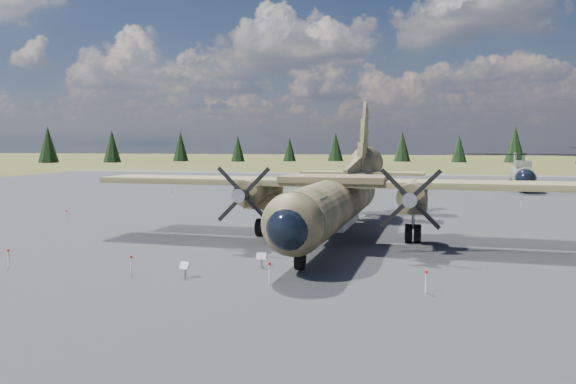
# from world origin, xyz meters

# --- Properties ---
(ground) EXTENTS (500.00, 500.00, 0.00)m
(ground) POSITION_xyz_m (0.00, 0.00, 0.00)
(ground) COLOR brown
(ground) RESTS_ON ground
(apron) EXTENTS (120.00, 120.00, 0.04)m
(apron) POSITION_xyz_m (0.00, 10.00, 0.00)
(apron) COLOR #5D5E62
(apron) RESTS_ON ground
(transport_plane) EXTENTS (28.15, 25.60, 9.29)m
(transport_plane) POSITION_xyz_m (3.02, -2.14, 2.67)
(transport_plane) COLOR #2F381E
(transport_plane) RESTS_ON ground
(helicopter_near) EXTENTS (18.52, 21.06, 4.43)m
(helicopter_near) POSITION_xyz_m (19.10, 34.83, 3.14)
(helicopter_near) COLOR slate
(helicopter_near) RESTS_ON ground
(info_placard_left) EXTENTS (0.47, 0.32, 0.69)m
(info_placard_left) POSITION_xyz_m (-1.64, -13.41, 0.46)
(info_placard_left) COLOR gray
(info_placard_left) RESTS_ON ground
(info_placard_right) EXTENTS (0.45, 0.23, 0.68)m
(info_placard_right) POSITION_xyz_m (0.88, -10.77, 0.45)
(info_placard_right) COLOR gray
(info_placard_right) RESTS_ON ground
(barrier_fence) EXTENTS (33.12, 29.62, 0.85)m
(barrier_fence) POSITION_xyz_m (-0.46, -0.08, 0.51)
(barrier_fence) COLOR silver
(barrier_fence) RESTS_ON ground
(treeline) EXTENTS (309.84, 303.14, 10.91)m
(treeline) POSITION_xyz_m (1.15, -2.72, 4.78)
(treeline) COLOR black
(treeline) RESTS_ON ground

